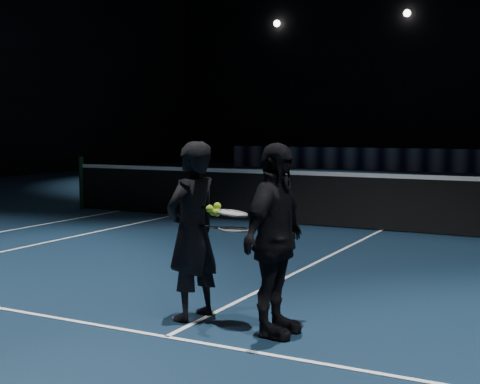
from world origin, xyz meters
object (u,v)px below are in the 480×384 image
object	(u,v)px
player_a	(192,231)
racket_upper	(232,213)
player_b	(275,240)
tennis_balls	(216,210)
racket_lower	(234,229)

from	to	relation	value
player_a	racket_upper	bearing A→B (deg)	101.04
player_b	racket_upper	bearing A→B (deg)	79.67
player_a	player_b	bearing A→B (deg)	95.33
player_a	racket_upper	world-z (taller)	player_a
racket_upper	tennis_balls	bearing A→B (deg)	-170.43
player_b	tennis_balls	xyz separation A→B (m)	(-0.59, 0.07, 0.20)
racket_lower	tennis_balls	world-z (taller)	tennis_balls
racket_upper	racket_lower	bearing A→B (deg)	-42.66
player_b	racket_lower	distance (m)	0.40
player_a	racket_upper	xyz separation A→B (m)	(0.40, -0.01, 0.18)
player_b	tennis_balls	size ratio (longest dim) A/B	13.23
racket_lower	tennis_balls	distance (m)	0.24
player_b	racket_upper	distance (m)	0.49
player_a	player_b	world-z (taller)	same
player_a	racket_upper	distance (m)	0.44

